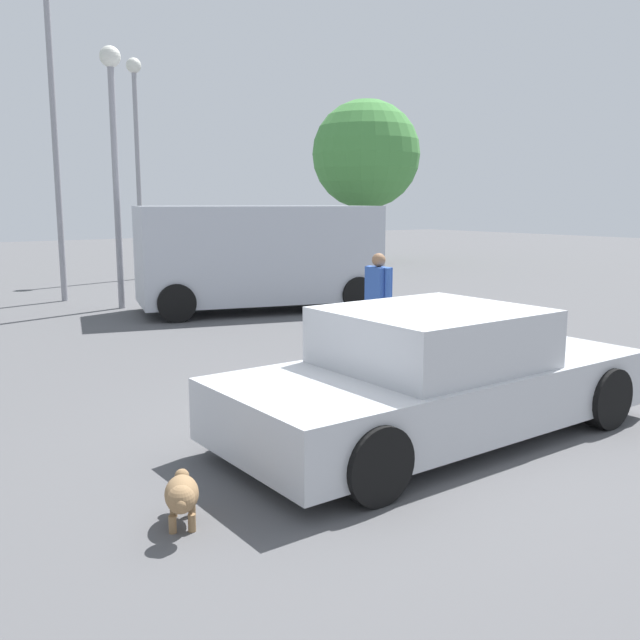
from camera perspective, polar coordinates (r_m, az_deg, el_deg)
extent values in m
plane|color=#515154|center=(6.99, 7.74, -9.81)|extent=(80.00, 80.00, 0.00)
cube|color=#B7BABF|center=(7.08, 9.63, -5.79)|extent=(4.54, 1.85, 0.58)
cube|color=#B7BABF|center=(6.89, 9.17, -1.37)|extent=(1.91, 1.70, 0.56)
cube|color=slate|center=(7.54, 14.02, -0.58)|extent=(0.06, 1.57, 0.47)
cube|color=slate|center=(6.29, 3.35, -2.31)|extent=(0.06, 1.57, 0.47)
cylinder|color=black|center=(8.81, 12.70, -3.71)|extent=(0.64, 0.22, 0.64)
cylinder|color=black|center=(7.81, 22.40, -5.91)|extent=(0.64, 0.22, 0.64)
cylinder|color=black|center=(6.84, -5.10, -7.36)|extent=(0.64, 0.22, 0.64)
cylinder|color=black|center=(5.49, 4.52, -11.67)|extent=(0.64, 0.22, 0.64)
ellipsoid|color=olive|center=(5.28, -11.27, -13.79)|extent=(0.40, 0.47, 0.25)
sphere|color=olive|center=(5.01, -11.33, -14.24)|extent=(0.20, 0.20, 0.20)
sphere|color=olive|center=(4.95, -11.34, -14.63)|extent=(0.09, 0.09, 0.09)
cylinder|color=olive|center=(5.23, -10.46, -16.03)|extent=(0.06, 0.06, 0.13)
cylinder|color=olive|center=(5.23, -12.00, -16.07)|extent=(0.06, 0.06, 0.13)
cylinder|color=olive|center=(5.46, -10.46, -14.86)|extent=(0.06, 0.06, 0.13)
cylinder|color=olive|center=(5.46, -11.93, -14.89)|extent=(0.06, 0.06, 0.13)
sphere|color=olive|center=(5.49, -11.25, -12.44)|extent=(0.11, 0.11, 0.11)
cube|color=#B2B7C1|center=(15.10, -5.07, 5.45)|extent=(5.42, 3.38, 2.02)
cube|color=slate|center=(14.64, -14.61, 6.80)|extent=(0.54, 1.68, 0.81)
cylinder|color=black|center=(13.86, -11.70, 1.38)|extent=(0.80, 0.45, 0.76)
cylinder|color=black|center=(15.77, -12.72, 2.32)|extent=(0.80, 0.45, 0.76)
cylinder|color=black|center=(14.89, 3.13, 2.12)|extent=(0.80, 0.45, 0.76)
cylinder|color=black|center=(16.68, 0.53, 2.94)|extent=(0.80, 0.45, 0.76)
cylinder|color=black|center=(10.96, 4.50, -0.53)|extent=(0.13, 0.13, 0.78)
cylinder|color=black|center=(10.83, 5.02, -0.66)|extent=(0.13, 0.13, 0.78)
cube|color=#3359B2|center=(10.80, 4.81, 2.90)|extent=(0.27, 0.42, 0.55)
cylinder|color=#3359B2|center=(11.00, 4.07, 2.77)|extent=(0.09, 0.09, 0.65)
cylinder|color=#3359B2|center=(10.61, 5.57, 2.51)|extent=(0.09, 0.09, 0.65)
sphere|color=#936B4C|center=(10.76, 4.84, 4.93)|extent=(0.21, 0.21, 0.21)
cylinder|color=gray|center=(17.59, -20.89, 13.43)|extent=(0.14, 0.14, 7.35)
cylinder|color=gray|center=(22.05, -14.67, 11.28)|extent=(0.14, 0.14, 6.16)
sphere|color=silver|center=(22.39, -15.04, 19.51)|extent=(0.44, 0.44, 0.44)
cylinder|color=gray|center=(15.91, -16.35, 10.26)|extent=(0.14, 0.14, 5.21)
sphere|color=silver|center=(16.20, -16.84, 19.97)|extent=(0.44, 0.44, 0.44)
cylinder|color=brown|center=(27.48, 3.72, 7.45)|extent=(0.36, 0.36, 2.60)
sphere|color=#478C42|center=(27.53, 3.79, 13.39)|extent=(4.14, 4.14, 4.14)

